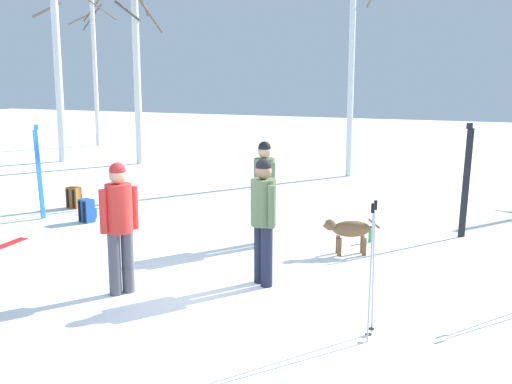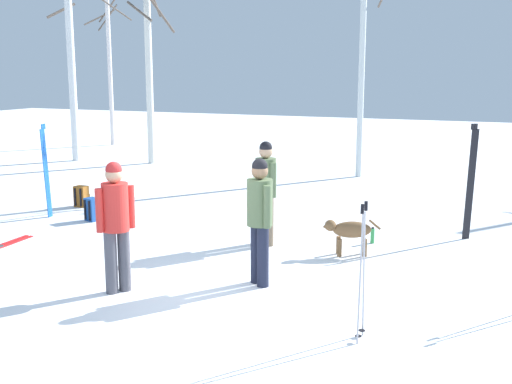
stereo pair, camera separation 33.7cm
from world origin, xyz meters
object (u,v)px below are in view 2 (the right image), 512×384
object	(u,v)px
ski_pair_planted_0	(471,182)
birch_tree_0	(109,44)
dog	(349,231)
birch_tree_3	(364,27)
person_0	(260,213)
person_2	(266,186)
ski_poles_0	(362,268)
backpack_1	(82,197)
birch_tree_1	(70,36)
birch_tree_2	(149,64)
backpack_0	(93,210)
ski_pair_planted_1	(46,172)
person_1	(116,218)
water_bottle_0	(372,236)

from	to	relation	value
ski_pair_planted_0	birch_tree_0	distance (m)	16.67
dog	birch_tree_3	xyz separation A→B (m)	(-1.67, 7.29, 3.54)
person_0	person_2	world-z (taller)	same
ski_poles_0	backpack_1	size ratio (longest dim) A/B	3.42
birch_tree_1	birch_tree_0	bearing A→B (deg)	110.12
dog	birch_tree_0	distance (m)	16.57
person_2	birch_tree_2	bearing A→B (deg)	133.20
backpack_0	person_0	bearing A→B (deg)	-25.99
dog	birch_tree_2	distance (m)	11.18
birch_tree_1	ski_poles_0	bearing A→B (deg)	-40.13
ski_pair_planted_1	birch_tree_1	bearing A→B (deg)	125.00
dog	birch_tree_1	distance (m)	13.09
person_1	water_bottle_0	size ratio (longest dim) A/B	6.26
backpack_0	birch_tree_0	distance (m)	13.08
person_1	water_bottle_0	xyz separation A→B (m)	(2.51, 3.62, -0.85)
person_1	ski_pair_planted_1	bearing A→B (deg)	141.40
ski_pair_planted_0	ski_pair_planted_1	xyz separation A→B (m)	(-7.68, -1.56, -0.07)
person_0	birch_tree_3	bearing A→B (deg)	95.81
person_1	dog	world-z (taller)	person_1
person_1	ski_pair_planted_0	bearing A→B (deg)	49.13
person_1	birch_tree_0	size ratio (longest dim) A/B	0.24
ski_pair_planted_0	water_bottle_0	xyz separation A→B (m)	(-1.43, -0.93, -0.85)
backpack_1	water_bottle_0	xyz separation A→B (m)	(6.30, -0.44, -0.08)
ski_pair_planted_0	ski_poles_0	size ratio (longest dim) A/B	1.31
water_bottle_0	birch_tree_3	bearing A→B (deg)	106.02
person_2	backpack_0	xyz separation A→B (m)	(-3.68, 0.26, -0.77)
person_0	ski_pair_planted_0	distance (m)	4.27
person_0	birch_tree_1	bearing A→B (deg)	139.18
backpack_1	birch_tree_1	size ratio (longest dim) A/B	0.06
water_bottle_0	birch_tree_3	distance (m)	7.72
person_0	birch_tree_0	distance (m)	17.19
person_1	birch_tree_1	xyz separation A→B (m)	(-8.34, 9.56, 2.85)
person_0	birch_tree_0	world-z (taller)	birch_tree_0
person_2	ski_poles_0	bearing A→B (deg)	-52.49
backpack_0	ski_pair_planted_0	bearing A→B (deg)	12.07
dog	birch_tree_2	bearing A→B (deg)	138.48
ski_pair_planted_0	backpack_0	bearing A→B (deg)	-167.93
person_0	birch_tree_0	size ratio (longest dim) A/B	0.24
ski_pair_planted_0	water_bottle_0	world-z (taller)	ski_pair_planted_0
person_2	birch_tree_1	bearing A→B (deg)	144.05
backpack_0	ski_poles_0	bearing A→B (deg)	-28.94
person_1	ski_poles_0	size ratio (longest dim) A/B	1.14
person_1	birch_tree_3	size ratio (longest dim) A/B	0.22
person_1	birch_tree_2	world-z (taller)	birch_tree_2
backpack_1	birch_tree_2	xyz separation A→B (m)	(-2.02, 5.94, 2.79)
ski_pair_planted_1	birch_tree_1	distance (m)	8.54
dog	ski_poles_0	size ratio (longest dim) A/B	0.56
ski_pair_planted_0	backpack_1	distance (m)	7.78
person_0	birch_tree_0	bearing A→B (deg)	132.17
person_2	birch_tree_0	bearing A→B (deg)	135.01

